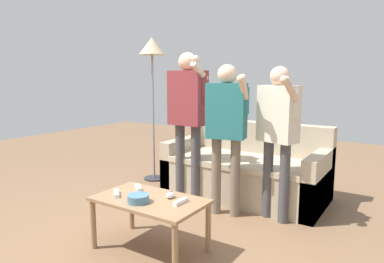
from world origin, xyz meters
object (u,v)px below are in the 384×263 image
(coffee_table, at_px, (150,206))
(player_center, at_px, (226,122))
(couch, at_px, (246,171))
(game_remote_wand_spare, at_px, (181,202))
(snack_bowl, at_px, (138,199))
(game_remote_wand_near, at_px, (117,193))
(floor_lamp, at_px, (152,57))
(player_right, at_px, (278,125))
(game_remote_wand_far, at_px, (138,187))
(game_remote_nunchuk, at_px, (170,195))
(player_left, at_px, (188,109))

(coffee_table, bearing_deg, player_center, 81.16)
(couch, xyz_separation_m, game_remote_wand_spare, (0.18, -1.60, 0.16))
(snack_bowl, bearing_deg, game_remote_wand_near, 174.34)
(couch, distance_m, floor_lamp, 1.90)
(player_right, distance_m, game_remote_wand_far, 1.41)
(game_remote_nunchuk, xyz_separation_m, player_center, (0.02, 0.89, 0.49))
(couch, xyz_separation_m, game_remote_wand_far, (-0.32, -1.52, 0.16))
(player_right, xyz_separation_m, game_remote_wand_near, (-0.89, -1.23, -0.48))
(snack_bowl, relative_size, floor_lamp, 0.09)
(coffee_table, bearing_deg, game_remote_wand_near, -162.76)
(couch, distance_m, game_remote_wand_far, 1.56)
(game_remote_wand_near, bearing_deg, player_right, 53.94)
(coffee_table, xyz_separation_m, game_remote_wand_far, (-0.23, 0.13, 0.08))
(floor_lamp, bearing_deg, couch, 3.70)
(couch, bearing_deg, player_center, -84.04)
(couch, bearing_deg, game_remote_nunchuk, -88.33)
(coffee_table, xyz_separation_m, player_right, (0.62, 1.14, 0.56))
(couch, relative_size, coffee_table, 2.05)
(player_left, bearing_deg, game_remote_wand_near, -83.88)
(player_center, relative_size, game_remote_wand_near, 10.58)
(couch, xyz_separation_m, game_remote_wand_near, (-0.36, -1.73, 0.16))
(game_remote_nunchuk, distance_m, game_remote_wand_far, 0.36)
(game_remote_nunchuk, bearing_deg, player_center, 88.49)
(player_center, bearing_deg, game_remote_wand_spare, -83.13)
(couch, xyz_separation_m, player_left, (-0.49, -0.50, 0.74))
(game_remote_wand_far, relative_size, game_remote_wand_spare, 0.95)
(player_left, height_order, player_right, player_left)
(game_remote_nunchuk, height_order, player_right, player_right)
(couch, xyz_separation_m, game_remote_nunchuk, (0.05, -1.55, 0.16))
(couch, distance_m, coffee_table, 1.65)
(coffee_table, xyz_separation_m, game_remote_wand_spare, (0.27, 0.04, 0.08))
(floor_lamp, bearing_deg, snack_bowl, -53.85)
(game_remote_wand_spare, bearing_deg, player_right, 72.27)
(game_remote_wand_far, distance_m, game_remote_wand_spare, 0.51)
(floor_lamp, bearing_deg, game_remote_wand_spare, -45.19)
(floor_lamp, xyz_separation_m, player_left, (0.83, -0.42, -0.61))
(couch, relative_size, player_left, 1.10)
(floor_lamp, relative_size, player_left, 1.15)
(player_right, bearing_deg, game_remote_nunchuk, -115.11)
(player_right, height_order, game_remote_wand_near, player_right)
(game_remote_wand_far, xyz_separation_m, game_remote_wand_spare, (0.50, -0.08, 0.00))
(snack_bowl, bearing_deg, player_right, 63.03)
(game_remote_wand_spare, bearing_deg, game_remote_wand_far, 170.59)
(game_remote_nunchuk, bearing_deg, floor_lamp, 133.12)
(player_right, height_order, game_remote_wand_spare, player_right)
(game_remote_nunchuk, distance_m, game_remote_wand_near, 0.44)
(snack_bowl, height_order, game_remote_wand_spare, snack_bowl)
(game_remote_wand_near, bearing_deg, game_remote_wand_far, 78.64)
(coffee_table, relative_size, game_remote_wand_spare, 5.87)
(couch, xyz_separation_m, player_right, (0.53, -0.51, 0.64))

